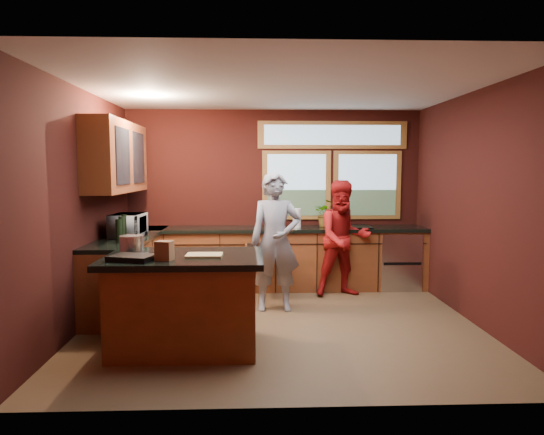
{
  "coord_description": "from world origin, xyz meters",
  "views": [
    {
      "loc": [
        -0.31,
        -5.49,
        1.79
      ],
      "look_at": [
        -0.09,
        0.4,
        1.21
      ],
      "focal_mm": 32.0,
      "sensor_mm": 36.0,
      "label": 1
    }
  ],
  "objects": [
    {
      "name": "person_grey",
      "position": [
        -0.04,
        0.58,
        0.88
      ],
      "size": [
        0.66,
        0.44,
        1.76
      ],
      "primitive_type": "imported",
      "rotation": [
        0.0,
        0.0,
        0.03
      ],
      "color": "slate",
      "rests_on": "floor"
    },
    {
      "name": "paper_bag",
      "position": [
        -1.15,
        -0.98,
        1.03
      ],
      "size": [
        0.18,
        0.16,
        0.18
      ],
      "primitive_type": "cube",
      "rotation": [
        0.0,
        0.0,
        -0.27
      ],
      "color": "brown",
      "rests_on": "island"
    },
    {
      "name": "room_shell",
      "position": [
        -0.6,
        0.32,
        1.8
      ],
      "size": [
        4.52,
        4.02,
        2.71
      ],
      "color": "black",
      "rests_on": "ground"
    },
    {
      "name": "black_tray",
      "position": [
        -1.45,
        -0.98,
        0.97
      ],
      "size": [
        0.46,
        0.38,
        0.05
      ],
      "primitive_type": "cube",
      "rotation": [
        0.0,
        0.0,
        -0.28
      ],
      "color": "black",
      "rests_on": "island"
    },
    {
      "name": "stock_pot",
      "position": [
        -1.55,
        -0.58,
        1.03
      ],
      "size": [
        0.24,
        0.24,
        0.18
      ],
      "primitive_type": "cylinder",
      "color": "silver",
      "rests_on": "island"
    },
    {
      "name": "cutting_board",
      "position": [
        -0.8,
        -0.78,
        0.95
      ],
      "size": [
        0.35,
        0.25,
        0.02
      ],
      "primitive_type": "cube",
      "rotation": [
        0.0,
        0.0,
        -0.01
      ],
      "color": "tan",
      "rests_on": "island"
    },
    {
      "name": "person_red",
      "position": [
        0.96,
        1.25,
        0.82
      ],
      "size": [
        0.9,
        0.75,
        1.64
      ],
      "primitive_type": "imported",
      "rotation": [
        0.0,
        0.0,
        0.18
      ],
      "color": "maroon",
      "rests_on": "floor"
    },
    {
      "name": "paper_towel",
      "position": [
        0.33,
        1.7,
        1.07
      ],
      "size": [
        0.12,
        0.12,
        0.28
      ],
      "primitive_type": "cylinder",
      "color": "white",
      "rests_on": "back_counter"
    },
    {
      "name": "back_counter",
      "position": [
        0.2,
        1.7,
        0.46
      ],
      "size": [
        4.5,
        0.64,
        0.93
      ],
      "color": "#5D3116",
      "rests_on": "floor"
    },
    {
      "name": "floor",
      "position": [
        0.0,
        0.0,
        0.0
      ],
      "size": [
        4.5,
        4.5,
        0.0
      ],
      "primitive_type": "plane",
      "color": "brown",
      "rests_on": "ground"
    },
    {
      "name": "island",
      "position": [
        -1.0,
        -0.73,
        0.48
      ],
      "size": [
        1.55,
        1.05,
        0.95
      ],
      "color": "#5D3116",
      "rests_on": "floor"
    },
    {
      "name": "potted_plant",
      "position": [
        0.78,
        1.75,
        1.14
      ],
      "size": [
        0.37,
        0.32,
        0.41
      ],
      "primitive_type": "imported",
      "color": "#999999",
      "rests_on": "back_counter"
    },
    {
      "name": "microwave",
      "position": [
        -1.92,
        0.73,
        1.08
      ],
      "size": [
        0.4,
        0.56,
        0.3
      ],
      "primitive_type": "imported",
      "rotation": [
        0.0,
        0.0,
        1.5
      ],
      "color": "#999999",
      "rests_on": "left_counter"
    },
    {
      "name": "left_counter",
      "position": [
        -1.95,
        0.85,
        0.47
      ],
      "size": [
        0.64,
        2.3,
        0.93
      ],
      "color": "#5D3116",
      "rests_on": "floor"
    }
  ]
}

